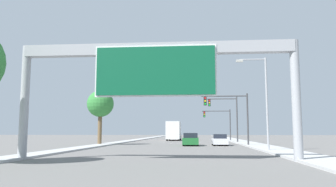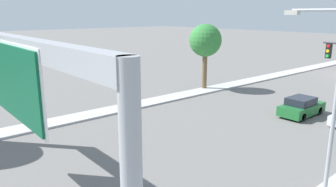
{
  "view_description": "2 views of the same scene",
  "coord_description": "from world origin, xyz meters",
  "views": [
    {
      "loc": [
        2.4,
        -1.4,
        1.73
      ],
      "look_at": [
        0.0,
        26.74,
        4.98
      ],
      "focal_mm": 35.0,
      "sensor_mm": 36.0,
      "label": 1
    },
    {
      "loc": [
        14.04,
        14.21,
        7.94
      ],
      "look_at": [
        -0.01,
        26.0,
        3.43
      ],
      "focal_mm": 35.0,
      "sensor_mm": 36.0,
      "label": 2
    }
  ],
  "objects": [
    {
      "name": "palm_tree_background",
      "position": [
        -9.71,
        39.23,
        5.12
      ],
      "size": [
        3.38,
        3.38,
        6.9
      ],
      "color": "brown",
      "rests_on": "ground"
    },
    {
      "name": "median_strip_left",
      "position": [
        -9.0,
        60.0,
        0.07
      ],
      "size": [
        2.0,
        120.0,
        0.15
      ],
      "color": "#B3B3B3",
      "rests_on": "ground"
    },
    {
      "name": "sign_gantry",
      "position": [
        0.0,
        17.89,
        5.48
      ],
      "size": [
        16.93,
        0.73,
        7.06
      ],
      "color": "#9EA0A5",
      "rests_on": "ground"
    },
    {
      "name": "street_lamp_right",
      "position": [
        8.26,
        27.71,
        4.89
      ],
      "size": [
        2.66,
        0.28,
        8.22
      ],
      "color": "#9EA0A5",
      "rests_on": "ground"
    },
    {
      "name": "car_far_center",
      "position": [
        1.75,
        38.36,
        0.71
      ],
      "size": [
        1.87,
        4.2,
        1.51
      ],
      "color": "#1E662D",
      "rests_on": "ground"
    }
  ]
}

